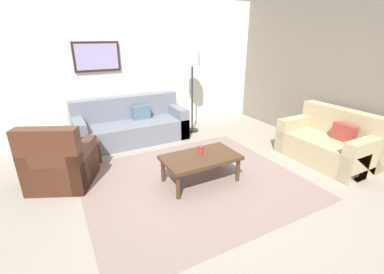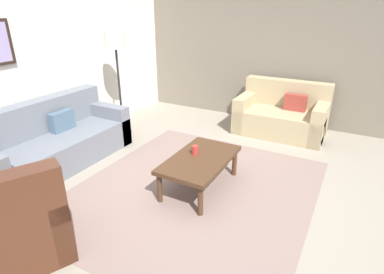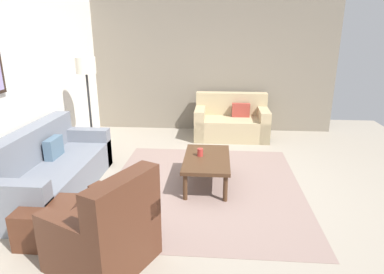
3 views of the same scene
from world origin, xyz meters
TOP-DOWN VIEW (x-y plane):
  - ground_plane at (0.00, 0.00)m, footprint 8.00×8.00m
  - rear_partition at (0.00, 2.60)m, footprint 6.00×0.12m
  - stone_feature_panel at (3.00, 0.00)m, footprint 0.12×5.20m
  - area_rug at (0.00, 0.00)m, footprint 3.07×2.71m
  - couch_main at (-0.31, 2.11)m, footprint 2.17×0.88m
  - couch_loveseat at (2.45, -0.44)m, footprint 0.89×1.48m
  - armchair_leather at (-1.71, 0.82)m, footprint 1.07×1.07m
  - ottoman at (-1.35, 1.57)m, footprint 0.56×0.56m
  - coffee_table at (0.11, -0.02)m, footprint 1.10×0.64m
  - cup at (0.16, 0.07)m, footprint 0.08×0.08m
  - lamp_standing at (1.06, 1.99)m, footprint 0.32×0.32m
  - framed_artwork at (-0.74, 2.51)m, footprint 0.86×0.04m

SIDE VIEW (x-z plane):
  - ground_plane at x=0.00m, z-range 0.00..0.00m
  - area_rug at x=0.00m, z-range 0.00..0.01m
  - ottoman at x=-1.35m, z-range 0.00..0.40m
  - couch_main at x=-0.31m, z-range -0.14..0.74m
  - couch_loveseat at x=2.45m, z-range -0.14..0.74m
  - armchair_leather at x=-1.71m, z-range -0.17..0.78m
  - coffee_table at x=0.11m, z-range 0.15..0.56m
  - cup at x=0.16m, z-range 0.41..0.52m
  - rear_partition at x=0.00m, z-range 0.00..2.80m
  - stone_feature_panel at x=3.00m, z-range 0.00..2.80m
  - lamp_standing at x=1.06m, z-range 0.55..2.26m
  - framed_artwork at x=-0.74m, z-range 1.38..1.94m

